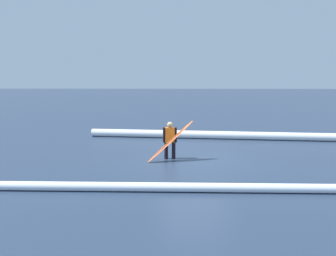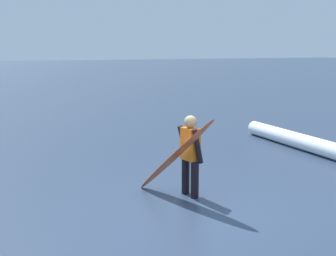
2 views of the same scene
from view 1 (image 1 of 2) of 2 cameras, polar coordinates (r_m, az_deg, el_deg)
name	(u,v)px [view 1 (image 1 of 2)]	position (r m, az deg, el deg)	size (l,w,h in m)	color
ground_plane	(194,159)	(11.34, 5.02, -5.91)	(186.79, 186.79, 0.00)	#26354B
surfer	(170,138)	(11.20, 0.36, -1.97)	(0.52, 0.26, 1.40)	black
surfboard	(170,141)	(10.90, 0.46, -2.55)	(1.73, 0.78, 1.48)	#E55926
wave_crest_foreground	(243,136)	(15.45, 14.06, -1.39)	(0.39, 0.39, 15.57)	white
wave_crest_midground	(196,187)	(8.12, 5.26, -11.12)	(0.24, 0.24, 16.67)	white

